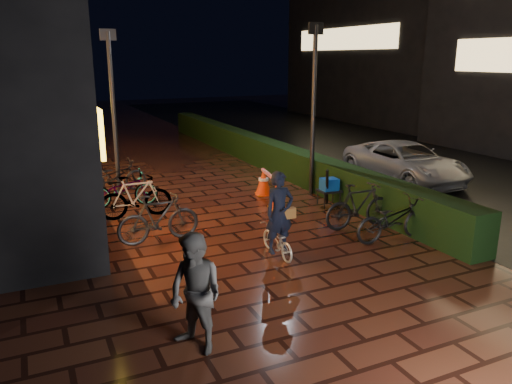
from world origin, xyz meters
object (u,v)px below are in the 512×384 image
cart_assembly (329,186)px  bystander_person (196,294)px  van (405,162)px  traffic_barrier (270,188)px  cyclist (278,226)px

cart_assembly → bystander_person: bearing=-136.9°
van → traffic_barrier: bearing=-177.6°
van → traffic_barrier: van is taller
bystander_person → van: (9.27, 6.48, -0.21)m
traffic_barrier → van: bearing=3.2°
bystander_person → cart_assembly: (5.43, 5.08, -0.28)m
bystander_person → traffic_barrier: size_ratio=0.89×
cart_assembly → traffic_barrier: bearing=137.2°
bystander_person → van: bystander_person is taller
van → cyclist: (-6.71, -3.98, 0.03)m
cyclist → traffic_barrier: cyclist is taller
bystander_person → van: 11.31m
traffic_barrier → cart_assembly: bearing=-42.8°
cart_assembly → van: bearing=20.1°
cyclist → traffic_barrier: bearing=65.8°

